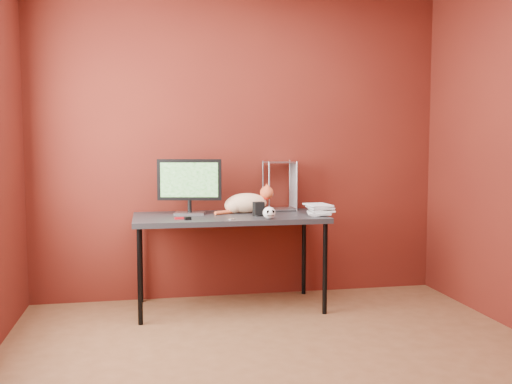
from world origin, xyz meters
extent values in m
cube|color=brown|center=(0.00, 0.00, 0.00)|extent=(3.50, 3.50, 0.01)
cube|color=#4D140E|center=(0.00, 1.75, 1.30)|extent=(3.50, 0.02, 2.60)
cube|color=#4D140E|center=(0.00, -1.75, 1.30)|extent=(3.50, 0.02, 2.60)
cube|color=black|center=(-0.15, 1.37, 0.73)|extent=(1.50, 0.70, 0.04)
cylinder|color=black|center=(-0.85, 1.07, 0.35)|extent=(0.04, 0.04, 0.71)
cylinder|color=black|center=(0.55, 1.07, 0.35)|extent=(0.04, 0.04, 0.71)
cylinder|color=black|center=(-0.85, 1.67, 0.35)|extent=(0.04, 0.04, 0.71)
cylinder|color=black|center=(0.55, 1.67, 0.35)|extent=(0.04, 0.04, 0.71)
cube|color=#A5A4A9|center=(-0.45, 1.48, 0.76)|extent=(0.26, 0.21, 0.02)
cylinder|color=black|center=(-0.45, 1.48, 0.82)|extent=(0.03, 0.03, 0.10)
cube|color=black|center=(-0.45, 1.48, 1.03)|extent=(0.51, 0.13, 0.33)
cube|color=#174F15|center=(-0.45, 1.48, 1.03)|extent=(0.45, 0.09, 0.27)
ellipsoid|color=orange|center=(0.01, 1.50, 0.83)|extent=(0.35, 0.20, 0.16)
ellipsoid|color=orange|center=(-0.09, 1.49, 0.82)|extent=(0.17, 0.16, 0.13)
sphere|color=white|center=(0.11, 1.50, 0.81)|extent=(0.11, 0.11, 0.11)
sphere|color=#D7542A|center=(0.18, 1.51, 0.91)|extent=(0.11, 0.11, 0.11)
cone|color=#D7542A|center=(0.19, 1.48, 0.97)|extent=(0.04, 0.04, 0.05)
cone|color=#D7542A|center=(0.19, 1.53, 0.97)|extent=(0.04, 0.04, 0.05)
cylinder|color=red|center=(0.17, 1.50, 0.87)|extent=(0.08, 0.08, 0.01)
cylinder|color=#D7542A|center=(-0.18, 1.44, 0.77)|extent=(0.17, 0.11, 0.03)
ellipsoid|color=white|center=(0.11, 1.08, 0.80)|extent=(0.10, 0.10, 0.09)
ellipsoid|color=black|center=(0.09, 1.04, 0.81)|extent=(0.02, 0.01, 0.03)
ellipsoid|color=black|center=(0.13, 1.04, 0.81)|extent=(0.02, 0.01, 0.03)
cube|color=black|center=(0.11, 1.04, 0.78)|extent=(0.05, 0.01, 0.00)
cylinder|color=black|center=(0.07, 1.29, 0.76)|extent=(0.10, 0.10, 0.01)
cube|color=black|center=(0.07, 1.29, 0.81)|extent=(0.09, 0.08, 0.10)
imported|color=beige|center=(0.48, 1.29, 0.87)|extent=(0.23, 0.27, 0.24)
imported|color=beige|center=(0.48, 1.29, 1.11)|extent=(0.20, 0.26, 0.24)
imported|color=beige|center=(0.48, 1.29, 1.35)|extent=(0.18, 0.24, 0.24)
imported|color=beige|center=(0.48, 1.29, 1.59)|extent=(0.20, 0.26, 0.24)
cylinder|color=#A5A4A9|center=(0.20, 1.52, 0.96)|extent=(0.01, 0.01, 0.42)
cylinder|color=#A5A4A9|center=(0.44, 1.52, 0.96)|extent=(0.01, 0.01, 0.42)
cylinder|color=#A5A4A9|center=(0.20, 1.72, 0.96)|extent=(0.01, 0.01, 0.42)
cylinder|color=#A5A4A9|center=(0.44, 1.72, 0.96)|extent=(0.01, 0.01, 0.42)
cube|color=#A5A4A9|center=(0.32, 1.62, 0.76)|extent=(0.25, 0.21, 0.01)
cube|color=#A5A4A9|center=(0.32, 1.62, 1.16)|extent=(0.25, 0.21, 0.01)
cube|color=#B30D17|center=(-0.55, 1.20, 0.76)|extent=(0.08, 0.03, 0.02)
cube|color=black|center=(-0.49, 1.15, 0.76)|extent=(0.06, 0.04, 0.02)
cylinder|color=#A5A4A9|center=(-0.17, 1.12, 0.75)|extent=(0.05, 0.05, 0.00)
camera|label=1|loc=(-0.79, -3.07, 1.32)|focal=40.00mm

